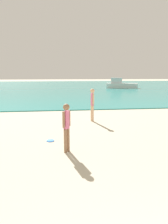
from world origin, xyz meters
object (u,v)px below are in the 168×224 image
(person_standing, at_px, (67,125))
(frisbee, at_px, (50,141))
(person_distant, at_px, (92,103))
(boat_far, at_px, (121,84))

(person_standing, xyz_separation_m, frisbee, (-0.55, 1.21, -0.87))
(frisbee, distance_m, person_distant, 3.95)
(person_standing, xyz_separation_m, boat_far, (10.99, 29.69, -0.21))
(frisbee, relative_size, person_distant, 0.16)
(frisbee, distance_m, boat_far, 30.74)
(person_distant, bearing_deg, boat_far, 150.82)
(person_standing, relative_size, person_distant, 0.90)
(person_standing, bearing_deg, person_distant, -158.75)
(frisbee, xyz_separation_m, boat_far, (11.54, 28.49, 0.66))
(person_standing, relative_size, boat_far, 0.28)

